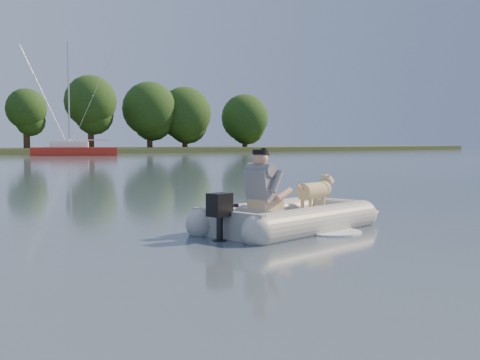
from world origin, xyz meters
TOP-DOWN VIEW (x-y plane):
  - water at (0.00, 0.00)m, footprint 160.00×160.00m
  - dinghy at (0.74, 0.71)m, footprint 5.39×4.45m
  - man at (0.05, 0.59)m, footprint 0.84×0.77m
  - dog at (1.35, 0.90)m, footprint 0.98×0.53m
  - outboard_motor at (-0.86, 0.32)m, footprint 0.47×0.38m
  - sailboat at (13.30, 50.53)m, footprint 8.35×5.27m

SIDE VIEW (x-z plane):
  - water at x=0.00m, z-range 0.00..0.00m
  - outboard_motor at x=-0.86m, z-range -0.08..0.70m
  - sailboat at x=13.30m, z-range -5.04..6.01m
  - dog at x=1.35m, z-range 0.21..0.82m
  - dinghy at x=0.74m, z-range -0.10..1.27m
  - man at x=0.05m, z-range 0.24..1.30m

